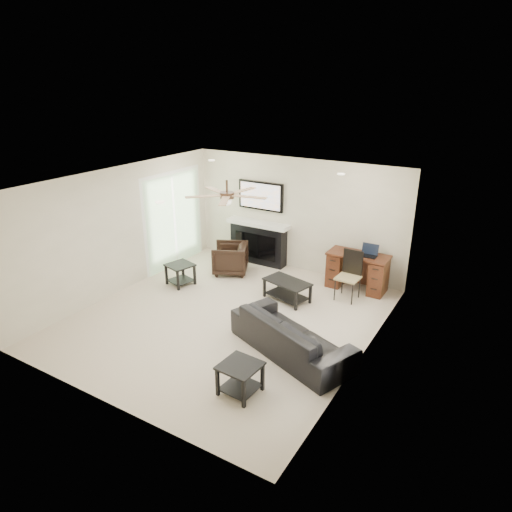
% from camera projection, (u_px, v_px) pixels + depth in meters
% --- Properties ---
extents(room_shell, '(5.50, 5.54, 2.52)m').
position_uv_depth(room_shell, '(236.00, 230.00, 7.63)').
color(room_shell, beige).
rests_on(room_shell, ground).
extents(sofa, '(2.30, 1.57, 0.63)m').
position_uv_depth(sofa, '(291.00, 335.00, 7.12)').
color(sofa, black).
rests_on(sofa, ground).
extents(armchair, '(0.98, 0.97, 0.67)m').
position_uv_depth(armchair, '(230.00, 258.00, 10.07)').
color(armchair, black).
rests_on(armchair, ground).
extents(coffee_table, '(1.00, 0.71, 0.40)m').
position_uv_depth(coffee_table, '(287.00, 290.00, 8.87)').
color(coffee_table, black).
rests_on(coffee_table, ground).
extents(end_table_near, '(0.55, 0.55, 0.45)m').
position_uv_depth(end_table_near, '(240.00, 379.00, 6.22)').
color(end_table_near, black).
rests_on(end_table_near, ground).
extents(end_table_left, '(0.61, 0.61, 0.45)m').
position_uv_depth(end_table_left, '(180.00, 274.00, 9.54)').
color(end_table_left, black).
rests_on(end_table_left, ground).
extents(fireplace_unit, '(1.52, 0.34, 1.91)m').
position_uv_depth(fireplace_unit, '(258.00, 224.00, 10.41)').
color(fireplace_unit, black).
rests_on(fireplace_unit, ground).
extents(desk, '(1.22, 0.56, 0.76)m').
position_uv_depth(desk, '(357.00, 272.00, 9.28)').
color(desk, '#3B160E').
rests_on(desk, ground).
extents(desk_chair, '(0.44, 0.46, 0.97)m').
position_uv_depth(desk_chair, '(348.00, 276.00, 8.80)').
color(desk_chair, black).
rests_on(desk_chair, ground).
extents(laptop, '(0.33, 0.24, 0.23)m').
position_uv_depth(laptop, '(369.00, 251.00, 8.99)').
color(laptop, black).
rests_on(laptop, desk).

